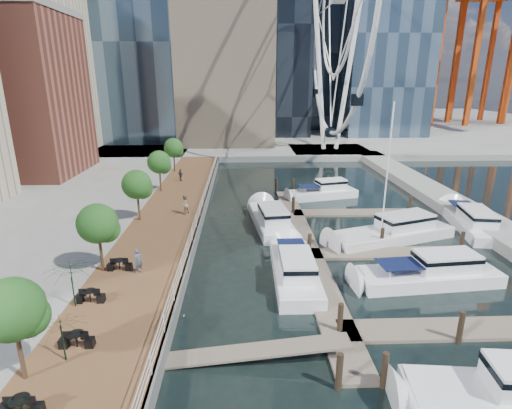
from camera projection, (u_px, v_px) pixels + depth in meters
The scene contains 17 objects.
ground at pixel (280, 314), 23.29m from camera, with size 520.00×520.00×0.00m, color black.
boardwalk at pixel (169, 221), 37.14m from camera, with size 6.00×60.00×1.00m, color brown.
seawall at pixel (201, 221), 37.24m from camera, with size 0.25×60.00×1.00m, color #595954.
land_far at pixel (248, 124), 120.45m from camera, with size 200.00×114.00×1.00m, color gray.
breakwater at pixel (448, 202), 42.91m from camera, with size 4.00×60.00×1.00m, color gray.
pier at pixel (330, 152), 73.23m from camera, with size 14.00×12.00×1.00m, color gray.
railing at pixel (200, 210), 36.93m from camera, with size 0.10×60.00×1.05m, color white, non-canonical shape.
floating_docks at pixel (365, 239), 32.94m from camera, with size 16.00×34.00×2.60m.
port_cranes at pixel (491, 54), 110.94m from camera, with size 40.00×52.00×38.00m.
street_trees at pixel (137, 185), 34.97m from camera, with size 2.60×42.60×4.60m.
cafe_tables at pixel (84, 316), 20.61m from camera, with size 2.50×13.70×0.74m.
yacht_foreground at pixel (427, 283), 26.81m from camera, with size 2.77×10.35×2.15m, color white, non-canonical shape.
pedestrian_near at pixel (138, 261), 25.84m from camera, with size 0.61×0.40×1.68m, color #444D5B.
pedestrian_mid at pixel (185, 205), 37.24m from camera, with size 0.91×0.71×1.88m, color gray.
pedestrian_far at pixel (181, 175), 49.62m from camera, with size 0.89×0.37×1.51m, color #32383E.
moored_yachts at pixel (378, 242), 33.70m from camera, with size 22.78×35.07×11.50m.
cafe_seating at pixel (59, 324), 18.58m from camera, with size 4.56×12.42×2.61m.
Camera 1 is at (-2.15, -20.27, 13.03)m, focal length 28.00 mm.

